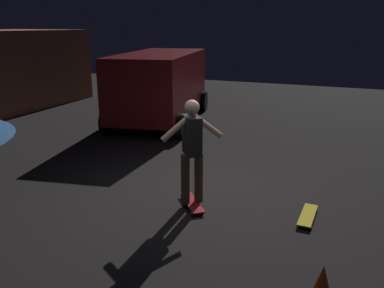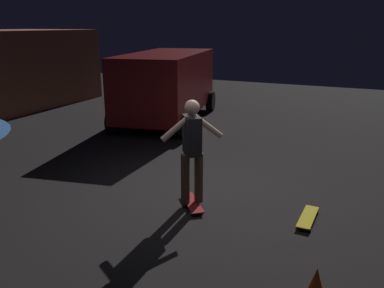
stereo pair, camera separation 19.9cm
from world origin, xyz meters
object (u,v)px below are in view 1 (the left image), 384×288
object	(u,v)px
skateboard_ridden	(192,203)
skater	(192,145)
traffic_cone	(322,286)
skateboard_spare	(308,215)
parked_van	(160,83)

from	to	relation	value
skateboard_ridden	skater	xyz separation A→B (m)	(0.00, 0.00, 0.98)
traffic_cone	skateboard_ridden	bearing A→B (deg)	53.06
skateboard_ridden	traffic_cone	bearing A→B (deg)	-126.94
skateboard_spare	traffic_cone	distance (m)	1.94
parked_van	skater	world-z (taller)	parked_van
skateboard_ridden	skater	world-z (taller)	skater
skateboard_ridden	traffic_cone	xyz separation A→B (m)	(-1.62, -2.15, 0.16)
skater	parked_van	bearing A→B (deg)	32.03
skateboard_ridden	skater	size ratio (longest dim) A/B	0.44
skater	traffic_cone	world-z (taller)	skater
parked_van	skateboard_spare	world-z (taller)	parked_van
skateboard_spare	parked_van	bearing A→B (deg)	45.99
skateboard_ridden	traffic_cone	size ratio (longest dim) A/B	1.59
skateboard_ridden	traffic_cone	world-z (taller)	traffic_cone
parked_van	traffic_cone	size ratio (longest dim) A/B	10.63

